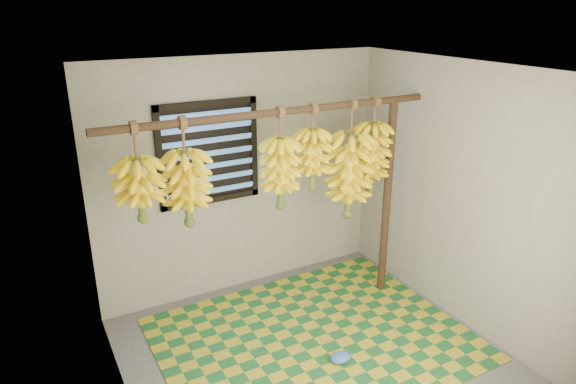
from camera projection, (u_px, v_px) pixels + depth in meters
floor at (319, 362)px, 4.32m from camera, size 3.00×3.00×0.01m
ceiling at (327, 71)px, 3.48m from camera, size 3.00×3.00×0.01m
wall_back at (242, 177)px, 5.14m from camera, size 3.00×0.01×2.40m
wall_left at (120, 281)px, 3.22m from camera, size 0.01×3.00×2.40m
wall_right at (465, 198)px, 4.58m from camera, size 0.01×3.00×2.40m
window at (209, 153)px, 4.85m from camera, size 1.00×0.04×1.00m
hanging_pole at (279, 112)px, 4.20m from camera, size 3.00×0.06×0.06m
support_post at (387, 200)px, 5.08m from camera, size 0.08×0.08×2.00m
woven_mat at (314, 339)px, 4.61m from camera, size 2.65×2.12×0.01m
plastic_bag at (341, 358)px, 4.30m from camera, size 0.19×0.14×0.08m
banana_bunch_a at (140, 190)px, 3.83m from camera, size 0.37×0.37×0.77m
banana_bunch_b at (187, 189)px, 4.01m from camera, size 0.36×0.36×0.88m
banana_bunch_c at (280, 173)px, 4.38m from camera, size 0.32×0.32×0.89m
banana_bunch_d at (312, 159)px, 4.50m from camera, size 0.32×0.32×0.78m
banana_bunch_e at (349, 176)px, 4.76m from camera, size 0.40×0.40×1.12m
banana_bunch_f at (372, 158)px, 4.82m from camera, size 0.33×0.33×0.93m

